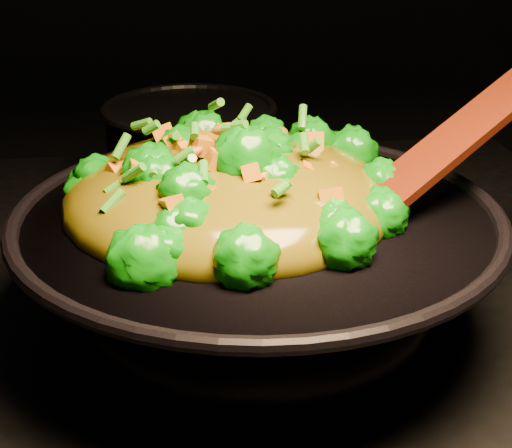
{
  "coord_description": "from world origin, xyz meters",
  "views": [
    {
      "loc": [
        0.0,
        -0.79,
        1.33
      ],
      "look_at": [
        0.1,
        -0.11,
        1.01
      ],
      "focal_mm": 55.0,
      "sensor_mm": 36.0,
      "label": 1
    }
  ],
  "objects": [
    {
      "name": "wok",
      "position": [
        0.1,
        -0.12,
        0.96
      ],
      "size": [
        0.48,
        0.48,
        0.13
      ],
      "primitive_type": null,
      "rotation": [
        0.0,
        0.0,
        0.06
      ],
      "color": "black",
      "rests_on": "stovetop"
    },
    {
      "name": "stir_fry",
      "position": [
        0.08,
        -0.09,
        1.08
      ],
      "size": [
        0.39,
        0.39,
        0.11
      ],
      "primitive_type": null,
      "rotation": [
        0.0,
        0.0,
        -0.22
      ],
      "color": "#0D7D08",
      "rests_on": "wok"
    },
    {
      "name": "spatula",
      "position": [
        0.29,
        -0.11,
        1.08
      ],
      "size": [
        0.3,
        0.19,
        0.13
      ],
      "primitive_type": "cube",
      "rotation": [
        0.0,
        -0.38,
        0.5
      ],
      "color": "#320F03",
      "rests_on": "wok"
    },
    {
      "name": "back_pot",
      "position": [
        0.06,
        0.26,
        0.97
      ],
      "size": [
        0.26,
        0.26,
        0.13
      ],
      "primitive_type": "cylinder",
      "rotation": [
        0.0,
        0.0,
        -0.15
      ],
      "color": "black",
      "rests_on": "stovetop"
    }
  ]
}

